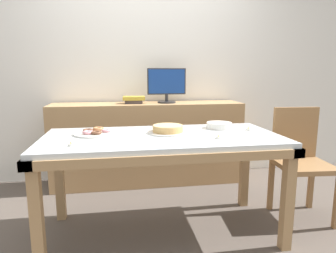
% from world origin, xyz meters
% --- Properties ---
extents(ground_plane, '(12.00, 12.00, 0.00)m').
position_xyz_m(ground_plane, '(0.00, 0.00, 0.00)').
color(ground_plane, '#564C44').
extents(wall_back, '(8.00, 0.10, 2.60)m').
position_xyz_m(wall_back, '(0.00, 1.42, 1.30)').
color(wall_back, white).
rests_on(wall_back, ground).
extents(dining_table, '(1.77, 0.85, 0.78)m').
position_xyz_m(dining_table, '(0.00, 0.00, 0.69)').
color(dining_table, silver).
rests_on(dining_table, ground).
extents(chair, '(0.45, 0.45, 0.94)m').
position_xyz_m(chair, '(1.21, 0.11, 0.52)').
color(chair, olive).
rests_on(chair, ground).
extents(sideboard, '(2.09, 0.44, 0.91)m').
position_xyz_m(sideboard, '(0.00, 1.12, 0.45)').
color(sideboard, tan).
rests_on(sideboard, ground).
extents(computer_monitor, '(0.42, 0.20, 0.38)m').
position_xyz_m(computer_monitor, '(0.21, 1.12, 1.09)').
color(computer_monitor, '#262628').
rests_on(computer_monitor, sideboard).
extents(book_stack, '(0.25, 0.19, 0.08)m').
position_xyz_m(book_stack, '(-0.15, 1.12, 0.95)').
color(book_stack, '#3F3838').
rests_on(book_stack, sideboard).
extents(cake_chocolate_round, '(0.31, 0.31, 0.06)m').
position_xyz_m(cake_chocolate_round, '(0.05, 0.07, 0.81)').
color(cake_chocolate_round, silver).
rests_on(cake_chocolate_round, dining_table).
extents(pastry_platter, '(0.33, 0.33, 0.04)m').
position_xyz_m(pastry_platter, '(-0.49, 0.12, 0.79)').
color(pastry_platter, silver).
rests_on(pastry_platter, dining_table).
extents(plate_stack, '(0.21, 0.21, 0.05)m').
position_xyz_m(plate_stack, '(0.51, 0.20, 0.80)').
color(plate_stack, silver).
rests_on(plate_stack, dining_table).
extents(tealight_right_edge, '(0.04, 0.04, 0.04)m').
position_xyz_m(tealight_right_edge, '(0.71, 0.07, 0.79)').
color(tealight_right_edge, silver).
rests_on(tealight_right_edge, dining_table).
extents(tealight_left_edge, '(0.04, 0.04, 0.04)m').
position_xyz_m(tealight_left_edge, '(0.37, -0.19, 0.79)').
color(tealight_left_edge, silver).
rests_on(tealight_left_edge, dining_table).
extents(tealight_near_front, '(0.04, 0.04, 0.04)m').
position_xyz_m(tealight_near_front, '(-0.62, -0.23, 0.79)').
color(tealight_near_front, silver).
rests_on(tealight_near_front, dining_table).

